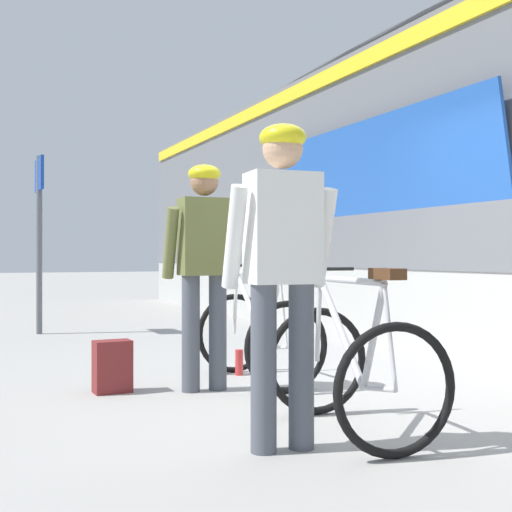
{
  "coord_description": "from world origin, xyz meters",
  "views": [
    {
      "loc": [
        -2.86,
        -4.53,
        1.05
      ],
      "look_at": [
        -0.74,
        0.17,
        1.05
      ],
      "focal_mm": 47.3,
      "sensor_mm": 36.0,
      "label": 1
    }
  ],
  "objects_px": {
    "cyclist_near_in_olive": "(204,255)",
    "bicycle_far_silver": "(352,366)",
    "bicycle_near_white": "(259,334)",
    "water_bottle_by_the_backpack": "(106,376)",
    "water_bottle_near_the_bikes": "(239,362)",
    "cyclist_far_in_white": "(282,255)",
    "platform_sign_post": "(39,214)",
    "backpack_on_platform": "(112,366)"
  },
  "relations": [
    {
      "from": "backpack_on_platform",
      "to": "platform_sign_post",
      "type": "distance_m",
      "value": 4.52
    },
    {
      "from": "backpack_on_platform",
      "to": "water_bottle_by_the_backpack",
      "type": "xyz_separation_m",
      "value": [
        -0.01,
        0.18,
        -0.1
      ]
    },
    {
      "from": "backpack_on_platform",
      "to": "water_bottle_by_the_backpack",
      "type": "distance_m",
      "value": 0.2
    },
    {
      "from": "cyclist_near_in_olive",
      "to": "platform_sign_post",
      "type": "bearing_deg",
      "value": 99.05
    },
    {
      "from": "water_bottle_by_the_backpack",
      "to": "cyclist_near_in_olive",
      "type": "bearing_deg",
      "value": -30.36
    },
    {
      "from": "cyclist_far_in_white",
      "to": "cyclist_near_in_olive",
      "type": "bearing_deg",
      "value": 84.37
    },
    {
      "from": "cyclist_far_in_white",
      "to": "bicycle_far_silver",
      "type": "distance_m",
      "value": 0.84
    },
    {
      "from": "cyclist_far_in_white",
      "to": "platform_sign_post",
      "type": "relative_size",
      "value": 0.73
    },
    {
      "from": "cyclist_far_in_white",
      "to": "platform_sign_post",
      "type": "xyz_separation_m",
      "value": [
        -0.55,
        6.21,
        0.57
      ]
    },
    {
      "from": "water_bottle_by_the_backpack",
      "to": "platform_sign_post",
      "type": "distance_m",
      "value": 4.39
    },
    {
      "from": "water_bottle_near_the_bikes",
      "to": "bicycle_near_white",
      "type": "bearing_deg",
      "value": -87.75
    },
    {
      "from": "bicycle_near_white",
      "to": "cyclist_near_in_olive",
      "type": "bearing_deg",
      "value": -166.14
    },
    {
      "from": "bicycle_far_silver",
      "to": "platform_sign_post",
      "type": "height_order",
      "value": "platform_sign_post"
    },
    {
      "from": "bicycle_near_white",
      "to": "bicycle_far_silver",
      "type": "height_order",
      "value": "same"
    },
    {
      "from": "bicycle_near_white",
      "to": "water_bottle_by_the_backpack",
      "type": "height_order",
      "value": "bicycle_near_white"
    },
    {
      "from": "backpack_on_platform",
      "to": "water_bottle_near_the_bikes",
      "type": "height_order",
      "value": "backpack_on_platform"
    },
    {
      "from": "cyclist_far_in_white",
      "to": "bicycle_near_white",
      "type": "height_order",
      "value": "cyclist_far_in_white"
    },
    {
      "from": "bicycle_far_silver",
      "to": "water_bottle_near_the_bikes",
      "type": "relative_size",
      "value": 5.08
    },
    {
      "from": "bicycle_near_white",
      "to": "platform_sign_post",
      "type": "bearing_deg",
      "value": 105.87
    },
    {
      "from": "cyclist_far_in_white",
      "to": "backpack_on_platform",
      "type": "bearing_deg",
      "value": 104.68
    },
    {
      "from": "cyclist_near_in_olive",
      "to": "bicycle_far_silver",
      "type": "height_order",
      "value": "cyclist_near_in_olive"
    },
    {
      "from": "cyclist_near_in_olive",
      "to": "bicycle_far_silver",
      "type": "relative_size",
      "value": 1.55
    },
    {
      "from": "bicycle_far_silver",
      "to": "backpack_on_platform",
      "type": "xyz_separation_m",
      "value": [
        -1.02,
        1.8,
        -0.2
      ]
    },
    {
      "from": "platform_sign_post",
      "to": "backpack_on_platform",
      "type": "bearing_deg",
      "value": -89.33
    },
    {
      "from": "cyclist_near_in_olive",
      "to": "bicycle_far_silver",
      "type": "bearing_deg",
      "value": -77.45
    },
    {
      "from": "cyclist_near_in_olive",
      "to": "bicycle_near_white",
      "type": "bearing_deg",
      "value": 13.86
    },
    {
      "from": "bicycle_near_white",
      "to": "bicycle_far_silver",
      "type": "relative_size",
      "value": 0.95
    },
    {
      "from": "bicycle_near_white",
      "to": "water_bottle_by_the_backpack",
      "type": "xyz_separation_m",
      "value": [
        -1.21,
        0.27,
        -0.3
      ]
    },
    {
      "from": "cyclist_near_in_olive",
      "to": "bicycle_near_white",
      "type": "height_order",
      "value": "cyclist_near_in_olive"
    },
    {
      "from": "platform_sign_post",
      "to": "cyclist_near_in_olive",
      "type": "bearing_deg",
      "value": -80.95
    },
    {
      "from": "cyclist_near_in_olive",
      "to": "water_bottle_by_the_backpack",
      "type": "relative_size",
      "value": 9.09
    },
    {
      "from": "water_bottle_by_the_backpack",
      "to": "cyclist_far_in_white",
      "type": "bearing_deg",
      "value": -76.26
    },
    {
      "from": "cyclist_near_in_olive",
      "to": "bicycle_near_white",
      "type": "distance_m",
      "value": 0.85
    },
    {
      "from": "cyclist_near_in_olive",
      "to": "backpack_on_platform",
      "type": "distance_m",
      "value": 1.11
    },
    {
      "from": "water_bottle_near_the_bikes",
      "to": "water_bottle_by_the_backpack",
      "type": "relative_size",
      "value": 1.16
    },
    {
      "from": "cyclist_near_in_olive",
      "to": "cyclist_far_in_white",
      "type": "bearing_deg",
      "value": -95.63
    },
    {
      "from": "cyclist_far_in_white",
      "to": "bicycle_far_silver",
      "type": "relative_size",
      "value": 1.55
    },
    {
      "from": "cyclist_far_in_white",
      "to": "backpack_on_platform",
      "type": "relative_size",
      "value": 4.4
    },
    {
      "from": "cyclist_near_in_olive",
      "to": "cyclist_far_in_white",
      "type": "distance_m",
      "value": 1.7
    },
    {
      "from": "cyclist_far_in_white",
      "to": "platform_sign_post",
      "type": "bearing_deg",
      "value": 95.08
    },
    {
      "from": "cyclist_far_in_white",
      "to": "backpack_on_platform",
      "type": "height_order",
      "value": "cyclist_far_in_white"
    },
    {
      "from": "water_bottle_near_the_bikes",
      "to": "cyclist_near_in_olive",
      "type": "bearing_deg",
      "value": -134.96
    }
  ]
}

